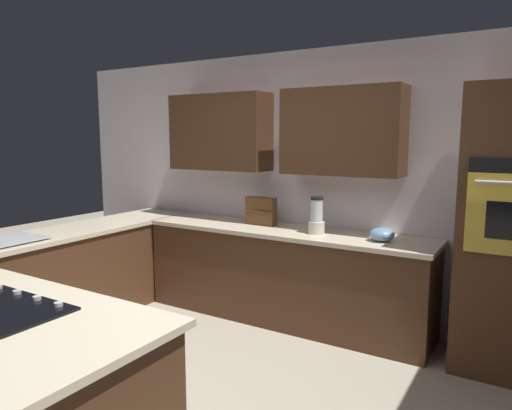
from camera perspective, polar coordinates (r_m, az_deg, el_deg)
ground_plane at (r=3.40m, az=-10.09°, el=-23.22°), size 14.00×14.00×0.00m
wall_back at (r=4.66m, az=5.58°, el=4.22°), size 6.00×0.44×2.60m
lower_cabinets_back at (r=4.58m, az=3.35°, el=-8.73°), size 2.80×0.60×0.86m
countertop_back at (r=4.47m, az=3.39°, el=-3.20°), size 2.84×0.64×0.04m
lower_cabinets_side at (r=4.83m, az=-22.33°, el=-8.45°), size 0.60×2.90×0.86m
countertop_side at (r=4.72m, az=-22.63°, el=-3.21°), size 0.64×2.94×0.04m
blender at (r=4.26m, az=7.40°, el=-1.56°), size 0.15×0.15×0.34m
mixing_bowl at (r=4.08m, az=15.11°, el=-3.48°), size 0.21×0.21×0.12m
spice_rack at (r=4.65m, az=0.61°, el=-0.75°), size 0.31×0.11×0.28m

